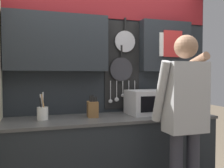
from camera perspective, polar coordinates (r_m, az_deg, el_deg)
base_cabinet_counter at (r=2.89m, az=0.04°, el=-16.62°), size 2.29×0.66×0.93m
back_wall_unit at (r=3.02m, az=-1.97°, el=3.68°), size 2.86×0.23×2.45m
microwave at (r=2.97m, az=8.31°, el=-4.12°), size 0.48×0.39×0.28m
knife_block at (r=2.75m, az=-4.46°, el=-5.72°), size 0.12×0.16×0.25m
utensil_crock at (r=2.68m, az=-15.60°, el=-6.33°), size 0.11×0.11×0.28m
person at (r=2.42m, az=16.23°, el=-6.00°), size 0.54×0.67×1.76m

